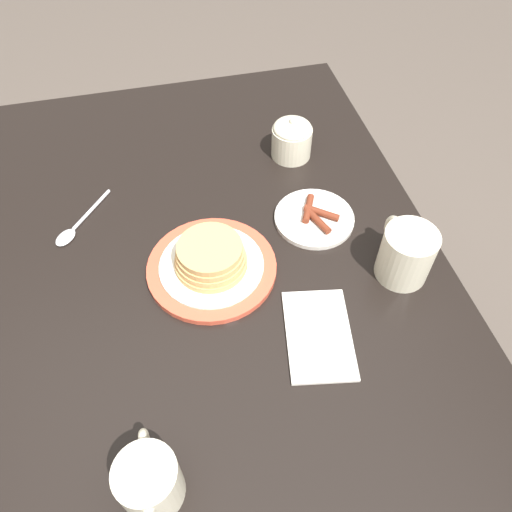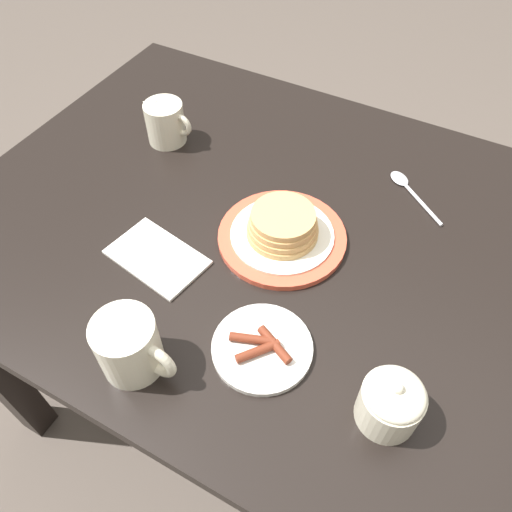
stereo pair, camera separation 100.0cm
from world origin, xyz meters
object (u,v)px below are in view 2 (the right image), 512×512
object	(u,v)px
pancake_plate	(282,231)
sugar_bowl	(391,402)
side_plate_bacon	(262,347)
coffee_mug	(130,346)
napkin	(157,257)
spoon	(407,187)
creamer_pitcher	(165,122)

from	to	relation	value
pancake_plate	sugar_bowl	xyz separation A→B (m)	(0.28, -0.23, 0.02)
side_plate_bacon	coffee_mug	world-z (taller)	coffee_mug
napkin	sugar_bowl	bearing A→B (deg)	-10.26
spoon	creamer_pitcher	bearing A→B (deg)	-169.00
side_plate_bacon	napkin	bearing A→B (deg)	163.89
coffee_mug	spoon	xyz separation A→B (m)	(0.24, 0.57, -0.05)
pancake_plate	sugar_bowl	bearing A→B (deg)	-39.55
pancake_plate	sugar_bowl	world-z (taller)	sugar_bowl
pancake_plate	side_plate_bacon	distance (m)	0.23
pancake_plate	creamer_pitcher	world-z (taller)	creamer_pitcher
creamer_pitcher	sugar_bowl	bearing A→B (deg)	-30.48
pancake_plate	coffee_mug	world-z (taller)	coffee_mug
creamer_pitcher	napkin	bearing A→B (deg)	-58.39
pancake_plate	napkin	size ratio (longest dim) A/B	1.26
napkin	coffee_mug	bearing A→B (deg)	-63.03
coffee_mug	sugar_bowl	world-z (taller)	coffee_mug
side_plate_bacon	napkin	distance (m)	0.26
pancake_plate	napkin	world-z (taller)	pancake_plate
pancake_plate	spoon	bearing A→B (deg)	56.44
sugar_bowl	napkin	xyz separation A→B (m)	(-0.45, 0.08, -0.04)
pancake_plate	coffee_mug	distance (m)	0.34
coffee_mug	creamer_pitcher	world-z (taller)	coffee_mug
side_plate_bacon	spoon	size ratio (longest dim) A/B	1.12
coffee_mug	creamer_pitcher	distance (m)	0.54
napkin	spoon	size ratio (longest dim) A/B	1.33
sugar_bowl	spoon	bearing A→B (deg)	103.86
creamer_pitcher	napkin	size ratio (longest dim) A/B	0.66
spoon	side_plate_bacon	bearing A→B (deg)	-100.53
side_plate_bacon	napkin	size ratio (longest dim) A/B	0.84
napkin	spoon	world-z (taller)	spoon
creamer_pitcher	spoon	size ratio (longest dim) A/B	0.88
creamer_pitcher	spoon	xyz separation A→B (m)	(0.51, 0.10, -0.04)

